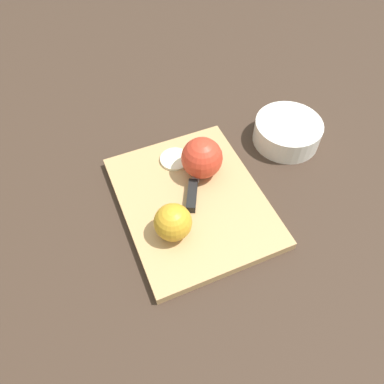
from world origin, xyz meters
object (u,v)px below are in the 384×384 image
Objects in this scene: apple_half_right at (202,158)px; knife at (195,188)px; bowl at (287,131)px; apple_half_left at (173,222)px.

knife is (-0.04, 0.02, -0.03)m from apple_half_right.
apple_half_left is at bearing 124.48° from bowl.
apple_half_left is 0.35m from bowl.
apple_half_left is at bearing -113.96° from apple_half_right.
bowl is (0.11, -0.23, 0.00)m from knife.
apple_half_right is 0.22m from bowl.
apple_half_left is at bearing 162.86° from knife.
apple_half_left is 0.11m from knife.
apple_half_right is at bearing -12.57° from knife.
bowl is at bearing -48.22° from knife.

